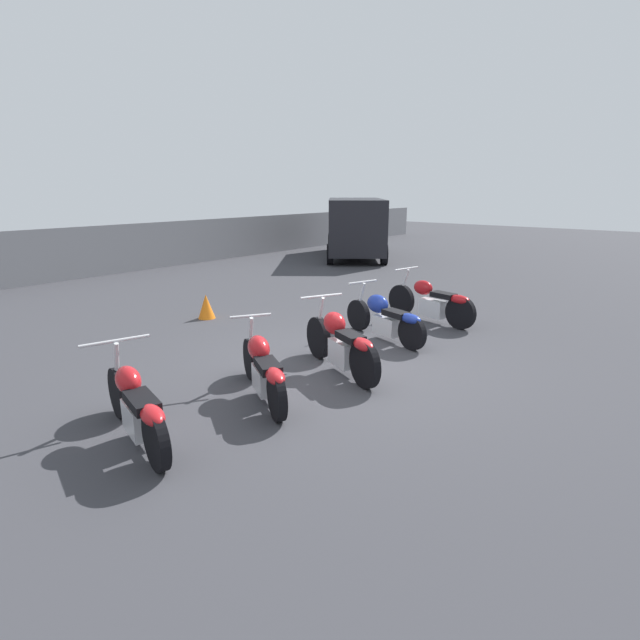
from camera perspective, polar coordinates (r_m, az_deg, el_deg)
The scene contains 9 objects.
ground_plane at distance 7.38m, azimuth 2.42°, elevation -5.39°, with size 60.00×60.00×0.00m, color #38383D.
fence_back at distance 15.55m, azimuth -29.78°, elevation 6.22°, with size 40.00×0.04×1.49m.
motorcycle_slot_0 at distance 5.49m, azimuth -20.26°, elevation -9.29°, with size 0.85×1.90×0.95m.
motorcycle_slot_1 at distance 6.23m, azimuth -6.51°, elevation -5.53°, with size 1.09×1.71×0.93m.
motorcycle_slot_2 at distance 7.05m, azimuth 2.43°, elevation -2.68°, with size 1.01×1.86×1.01m.
motorcycle_slot_3 at distance 8.64m, azimuth 7.48°, elevation 0.27°, with size 0.84×1.92×0.94m.
motorcycle_slot_4 at distance 9.97m, azimuth 12.66°, elevation 2.05°, with size 0.74×2.06×0.99m.
parked_van at distance 19.10m, azimuth 4.04°, elevation 10.76°, with size 5.16×4.60×2.17m.
traffic_cone_far at distance 10.29m, azimuth -12.87°, elevation 1.52°, with size 0.34×0.34×0.49m.
Camera 1 is at (-5.57, -4.12, 2.55)m, focal length 28.00 mm.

